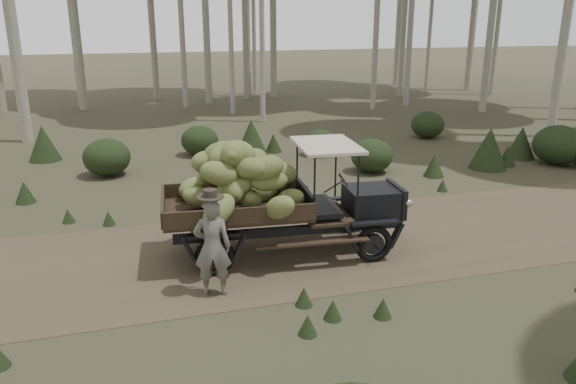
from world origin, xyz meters
The scene contains 5 objects.
ground centered at (0.00, 0.00, 0.00)m, with size 120.00×120.00×0.00m, color #473D2B.
dirt_track centered at (0.00, 0.00, 0.00)m, with size 70.00×4.00×0.01m, color brown.
banana_truck centered at (-0.39, -0.11, 1.29)m, with size 4.48×2.49×2.22m.
farmer centered at (-1.46, -1.38, 0.80)m, with size 0.64×0.50×1.70m.
undergrowth centered at (1.82, 0.13, 0.52)m, with size 22.36×20.86×1.24m.
Camera 1 is at (-2.59, -9.23, 4.13)m, focal length 35.00 mm.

